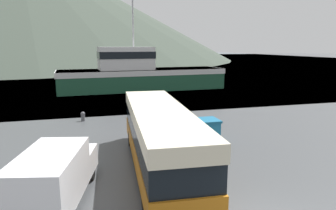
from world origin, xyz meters
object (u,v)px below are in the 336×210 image
delivery_van (56,175)px  storage_bin (207,130)px  tour_bus (159,135)px  fishing_boat (139,74)px

delivery_van → storage_bin: bearing=47.0°
tour_bus → fishing_boat: (3.81, 27.99, 0.46)m
delivery_van → fishing_boat: (8.49, 30.17, 1.02)m
fishing_boat → storage_bin: fishing_boat is taller
delivery_van → storage_bin: 10.66m
tour_bus → storage_bin: size_ratio=7.66×
fishing_boat → tour_bus: bearing=-10.8°
delivery_van → fishing_boat: bearing=87.1°
delivery_van → storage_bin: delivery_van is taller
delivery_van → fishing_boat: fishing_boat is taller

